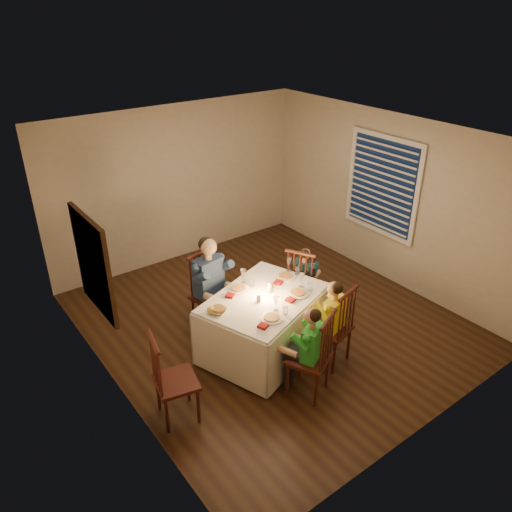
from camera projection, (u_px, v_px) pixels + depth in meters
ground at (271, 321)px, 7.03m from camera, size 5.00×5.00×0.00m
wall_left at (104, 293)px, 5.23m from camera, size 0.02×5.00×2.60m
wall_right at (387, 199)px, 7.61m from camera, size 0.02×5.00×2.60m
wall_back at (177, 185)px, 8.19m from camera, size 4.50×0.02×2.60m
ceiling at (274, 137)px, 5.81m from camera, size 5.00×5.00×0.00m
dining_table at (264, 312)px, 6.20m from camera, size 1.81×1.55×0.77m
chair_adult at (212, 326)px, 6.91m from camera, size 0.51×0.49×1.09m
chair_near_left at (307, 391)px, 5.79m from camera, size 0.59×0.58×1.09m
chair_near_right at (328, 360)px, 6.27m from camera, size 0.54×0.53×1.09m
chair_end at (302, 313)px, 7.19m from camera, size 0.58×0.59×1.09m
chair_extra at (180, 415)px, 5.45m from camera, size 0.51×0.53×1.08m
adult at (212, 326)px, 6.91m from camera, size 0.59×0.55×1.35m
child_green at (307, 391)px, 5.79m from camera, size 0.51×0.49×1.14m
child_yellow at (328, 360)px, 6.27m from camera, size 0.48×0.45×1.14m
child_teal at (302, 313)px, 7.19m from camera, size 0.43×0.45×1.05m
setting_adult at (239, 289)px, 6.23m from camera, size 0.33×0.33×0.02m
setting_green at (272, 318)px, 5.67m from camera, size 0.33×0.33×0.02m
setting_yellow at (298, 294)px, 6.14m from camera, size 0.33×0.33×0.02m
setting_teal at (285, 277)px, 6.50m from camera, size 0.33×0.33×0.02m
candle_left at (259, 298)px, 5.99m from camera, size 0.06×0.06×0.10m
candle_right at (269, 289)px, 6.16m from camera, size 0.06×0.06×0.10m
squash at (211, 310)px, 5.77m from camera, size 0.09×0.09×0.09m
orange_fruit at (269, 286)px, 6.25m from camera, size 0.08×0.08×0.08m
serving_bowl at (219, 311)px, 5.78m from camera, size 0.28×0.28×0.05m
wall_mirror at (94, 265)px, 5.36m from camera, size 0.06×0.95×1.15m
window_blinds at (382, 186)px, 7.56m from camera, size 0.07×1.34×1.54m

